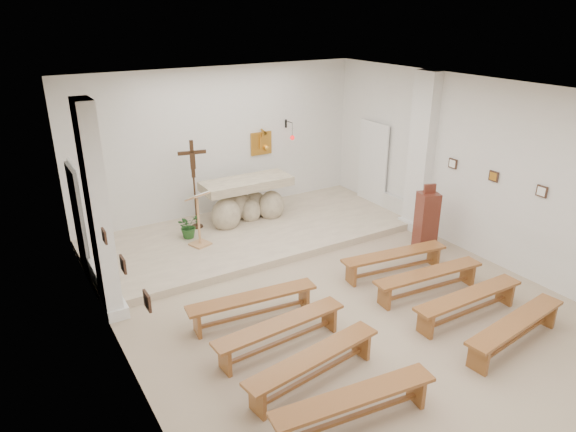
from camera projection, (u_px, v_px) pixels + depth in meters
ground at (350, 311)px, 8.51m from camera, size 7.00×10.00×0.00m
wall_left at (125, 269)px, 6.18m from camera, size 0.02×10.00×3.50m
wall_right at (504, 177)px, 9.52m from camera, size 0.02×10.00×3.50m
wall_back at (220, 145)px, 11.81m from camera, size 7.00×0.02×3.50m
ceiling at (361, 99)px, 7.20m from camera, size 7.00×10.00×0.02m
sanctuary_platform at (252, 234)px, 11.26m from camera, size 6.98×3.00×0.15m
pilaster_left at (99, 214)px, 7.82m from camera, size 0.26×0.55×3.50m
pilaster_right at (421, 154)px, 11.05m from camera, size 0.26×0.55×3.50m
gold_wall_relief at (261, 143)px, 12.32m from camera, size 0.55×0.04×0.55m
sanctuary_lamp at (292, 135)px, 12.40m from camera, size 0.11×0.36×0.44m
station_frame_left_front at (147, 301)px, 5.56m from camera, size 0.03×0.20×0.20m
station_frame_left_mid at (123, 264)px, 6.36m from camera, size 0.03×0.20×0.20m
station_frame_left_rear at (104, 236)px, 7.15m from camera, size 0.03×0.20×0.20m
station_frame_right_front at (542, 191)px, 8.89m from camera, size 0.03×0.20×0.20m
station_frame_right_mid at (494, 176)px, 9.68m from camera, size 0.03×0.20×0.20m
station_frame_right_rear at (453, 164)px, 10.48m from camera, size 0.03×0.20×0.20m
radiator_left at (98, 281)px, 8.90m from camera, size 0.10×0.85×0.52m
radiator_right at (396, 207)px, 12.19m from camera, size 0.10×0.85×0.52m
altar at (246, 203)px, 11.67m from camera, size 2.05×0.95×1.06m
lectern at (199, 219)px, 10.32m from camera, size 0.50×0.46×1.17m
crucifix_stand at (194, 178)px, 10.97m from camera, size 0.59×0.26×1.97m
potted_plant at (188, 226)px, 10.80m from camera, size 0.59×0.55×0.52m
donation_pedestal at (426, 221)px, 10.50m from camera, size 0.48×0.48×1.42m
bench_left_front at (253, 302)px, 8.15m from camera, size 2.15×0.56×0.45m
bench_right_front at (394, 258)px, 9.58m from camera, size 2.15×0.63×0.45m
bench_left_second at (280, 329)px, 7.46m from camera, size 2.14×0.46×0.45m
bench_right_second at (428, 277)px, 8.89m from camera, size 2.14×0.54×0.45m
bench_left_third at (314, 362)px, 6.77m from camera, size 2.15×0.62×0.45m
bench_right_third at (468, 300)px, 8.20m from camera, size 2.13×0.36×0.45m
bench_left_fourth at (354, 402)px, 6.08m from camera, size 2.15×0.59×0.45m
bench_right_fourth at (516, 327)px, 7.51m from camera, size 2.15×0.58×0.45m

